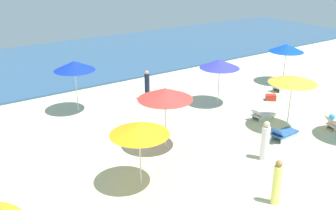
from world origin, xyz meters
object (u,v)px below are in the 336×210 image
object	(u,v)px
umbrella_5	(286,48)
beachgoer_0	(277,183)
umbrella_1	(139,129)
umbrella_6	(293,79)
lounge_chair_6_0	(283,133)
lounge_chair_5_0	(282,86)
beach_ball_1	(332,117)
umbrella_2	(165,94)
cooler_box_0	(271,97)
umbrella_0	(220,64)
beachgoer_3	(147,86)
umbrella_3	(74,66)
beachgoer_1	(265,141)
lounge_chair_6_1	(263,114)

from	to	relation	value
umbrella_5	beachgoer_0	xyz separation A→B (m)	(-10.53, -8.46, -1.50)
umbrella_1	umbrella_6	xyz separation A→B (m)	(8.23, 0.20, 0.24)
lounge_chair_6_0	lounge_chair_5_0	bearing A→B (deg)	-52.41
beachgoer_0	beach_ball_1	world-z (taller)	beachgoer_0
lounge_chair_5_0	umbrella_1	bearing A→B (deg)	105.64
lounge_chair_5_0	beach_ball_1	size ratio (longest dim) A/B	5.16
umbrella_2	lounge_chair_5_0	xyz separation A→B (m)	(10.06, 2.16, -2.21)
lounge_chair_5_0	cooler_box_0	xyz separation A→B (m)	(-1.86, -0.78, -0.09)
lounge_chair_6_0	cooler_box_0	bearing A→B (deg)	-45.35
umbrella_0	lounge_chair_5_0	size ratio (longest dim) A/B	1.67
lounge_chair_5_0	beachgoer_0	distance (m)	11.92
umbrella_5	beachgoer_3	xyz separation A→B (m)	(-8.87, 2.30, -1.45)
umbrella_3	lounge_chair_6_0	xyz separation A→B (m)	(6.28, -8.32, -2.21)
umbrella_3	beach_ball_1	bearing A→B (deg)	-39.45
umbrella_0	umbrella_6	xyz separation A→B (m)	(0.56, -4.32, 0.16)
umbrella_3	umbrella_1	bearing A→B (deg)	-96.19
umbrella_2	umbrella_1	bearing A→B (deg)	-141.57
cooler_box_0	lounge_chair_5_0	bearing A→B (deg)	-117.76
umbrella_3	umbrella_5	distance (m)	13.12
beachgoer_3	beach_ball_1	world-z (taller)	beachgoer_3
lounge_chair_5_0	umbrella_6	bearing A→B (deg)	130.24
umbrella_0	umbrella_3	distance (m)	7.59
umbrella_5	beachgoer_1	xyz separation A→B (m)	(-8.58, -6.18, -1.49)
beachgoer_1	beach_ball_1	xyz separation A→B (m)	(5.83, 0.80, -0.64)
beachgoer_1	lounge_chair_5_0	bearing A→B (deg)	-10.71
lounge_chair_5_0	beachgoer_3	world-z (taller)	beachgoer_3
umbrella_3	lounge_chair_5_0	distance (m)	12.36
umbrella_0	beachgoer_0	distance (m)	9.33
umbrella_1	beachgoer_1	size ratio (longest dim) A/B	1.45
umbrella_6	cooler_box_0	bearing A→B (deg)	52.93
lounge_chair_6_1	beach_ball_1	xyz separation A→B (m)	(2.74, -2.07, -0.09)
lounge_chair_6_1	beachgoer_0	world-z (taller)	beachgoer_0
umbrella_0	umbrella_5	world-z (taller)	umbrella_0
beachgoer_0	beachgoer_1	distance (m)	3.00
umbrella_1	lounge_chair_5_0	bearing A→B (deg)	17.90
umbrella_6	beach_ball_1	distance (m)	3.58
umbrella_0	beachgoer_3	bearing A→B (deg)	136.26
umbrella_0	cooler_box_0	xyz separation A→B (m)	(2.84, -1.30, -2.13)
umbrella_0	lounge_chair_5_0	xyz separation A→B (m)	(4.71, -0.52, -2.03)
umbrella_2	beachgoer_3	world-z (taller)	umbrella_2
lounge_chair_6_0	umbrella_3	bearing A→B (deg)	34.29
beachgoer_0	beachgoer_3	size ratio (longest dim) A/B	0.94
umbrella_5	beachgoer_0	distance (m)	13.60
umbrella_1	cooler_box_0	size ratio (longest dim) A/B	4.31
umbrella_6	lounge_chair_6_0	world-z (taller)	umbrella_6
umbrella_5	umbrella_3	bearing A→B (deg)	167.27
umbrella_0	umbrella_3	bearing A→B (deg)	153.83
umbrella_5	lounge_chair_6_1	size ratio (longest dim) A/B	1.66
umbrella_2	umbrella_5	xyz separation A→B (m)	(11.33, 3.14, -0.20)
lounge_chair_6_0	beachgoer_3	xyz separation A→B (m)	(-2.35, 7.73, 0.55)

